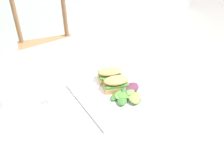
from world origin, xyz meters
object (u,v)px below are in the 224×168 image
at_px(dining_table, 105,112).
at_px(fork_on_napkin, 54,111).
at_px(plate_lunch, 118,92).
at_px(sandwich_half_front, 116,83).
at_px(sandwich_half_back, 110,74).
at_px(chair_wooden_far, 47,48).

bearing_deg(dining_table, fork_on_napkin, -179.46).
bearing_deg(plate_lunch, sandwich_half_front, 78.31).
height_order(dining_table, sandwich_half_back, sandwich_half_back).
relative_size(dining_table, plate_lunch, 4.80).
distance_m(dining_table, fork_on_napkin, 0.24).
distance_m(chair_wooden_far, fork_on_napkin, 1.04).
bearing_deg(dining_table, sandwich_half_front, -28.58).
bearing_deg(plate_lunch, dining_table, 135.74).
bearing_deg(sandwich_half_front, sandwich_half_back, 79.84).
bearing_deg(fork_on_napkin, sandwich_half_front, -4.62).
bearing_deg(sandwich_half_front, plate_lunch, -101.69).
distance_m(plate_lunch, sandwich_half_front, 0.04).
bearing_deg(chair_wooden_far, sandwich_half_front, -92.56).
relative_size(sandwich_half_back, fork_on_napkin, 0.59).
relative_size(chair_wooden_far, fork_on_napkin, 4.71).
height_order(plate_lunch, sandwich_half_back, sandwich_half_back).
distance_m(plate_lunch, sandwich_half_back, 0.08).
height_order(dining_table, sandwich_half_front, sandwich_half_front).
relative_size(plate_lunch, sandwich_half_front, 2.74).
distance_m(sandwich_half_front, sandwich_half_back, 0.06).
distance_m(sandwich_half_front, fork_on_napkin, 0.25).
xyz_separation_m(plate_lunch, sandwich_half_back, (0.01, 0.08, 0.03)).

